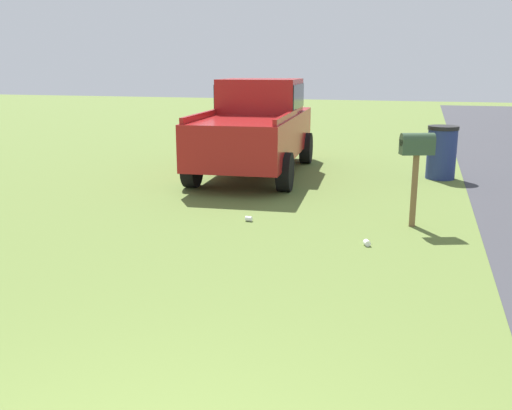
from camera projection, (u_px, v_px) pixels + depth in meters
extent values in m
cube|color=brown|center=(414.00, 191.00, 8.49)|extent=(0.09, 0.09, 1.10)
cube|color=#334C33|center=(417.00, 147.00, 8.33)|extent=(0.35, 0.53, 0.22)
cylinder|color=#334C33|center=(418.00, 140.00, 8.30)|extent=(0.35, 0.53, 0.20)
cube|color=red|center=(418.00, 142.00, 8.42)|extent=(0.02, 0.04, 0.18)
cube|color=maroon|center=(255.00, 135.00, 12.61)|extent=(5.26, 2.29, 0.90)
cube|color=maroon|center=(261.00, 96.00, 13.00)|extent=(1.88, 1.87, 0.76)
cube|color=black|center=(261.00, 96.00, 13.00)|extent=(1.83, 1.90, 0.53)
cube|color=maroon|center=(203.00, 115.00, 11.59)|extent=(2.66, 0.30, 0.12)
cube|color=maroon|center=(286.00, 117.00, 11.24)|extent=(2.66, 0.30, 0.12)
cylinder|color=black|center=(233.00, 146.00, 14.52)|extent=(0.78, 0.32, 0.76)
cylinder|color=black|center=(306.00, 148.00, 14.15)|extent=(0.78, 0.32, 0.76)
cylinder|color=black|center=(192.00, 168.00, 11.31)|extent=(0.78, 0.32, 0.76)
cylinder|color=black|center=(285.00, 172.00, 10.93)|extent=(0.78, 0.32, 0.76)
cylinder|color=navy|center=(441.00, 154.00, 12.14)|extent=(0.61, 0.61, 1.06)
cylinder|color=black|center=(444.00, 128.00, 12.00)|extent=(0.64, 0.64, 0.08)
cylinder|color=white|center=(249.00, 219.00, 8.87)|extent=(0.09, 0.11, 0.08)
cylinder|color=white|center=(367.00, 243.00, 7.65)|extent=(0.12, 0.11, 0.08)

